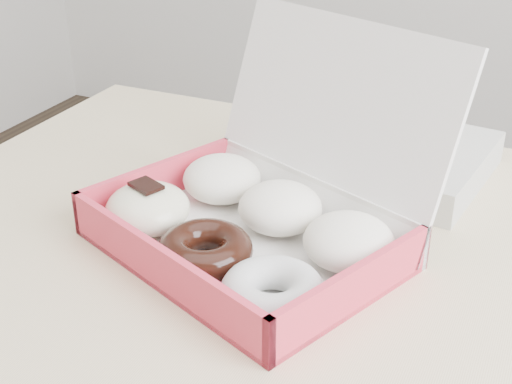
% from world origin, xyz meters
% --- Properties ---
extents(table, '(1.20, 0.80, 0.75)m').
position_xyz_m(table, '(0.00, 0.00, 0.67)').
color(table, tan).
rests_on(table, ground).
extents(donut_box, '(0.39, 0.38, 0.22)m').
position_xyz_m(donut_box, '(-0.16, 0.02, 0.79)').
color(donut_box, white).
rests_on(donut_box, table).
extents(newspapers, '(0.29, 0.25, 0.04)m').
position_xyz_m(newspapers, '(-0.09, 0.26, 0.77)').
color(newspapers, beige).
rests_on(newspapers, table).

